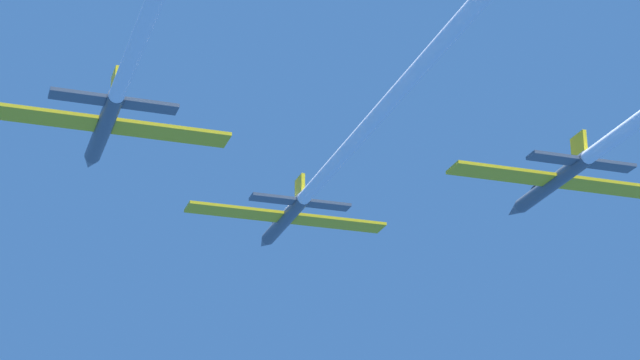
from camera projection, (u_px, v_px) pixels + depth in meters
jet_lead at (364, 131)px, 83.92m from camera, size 16.61×61.22×2.75m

